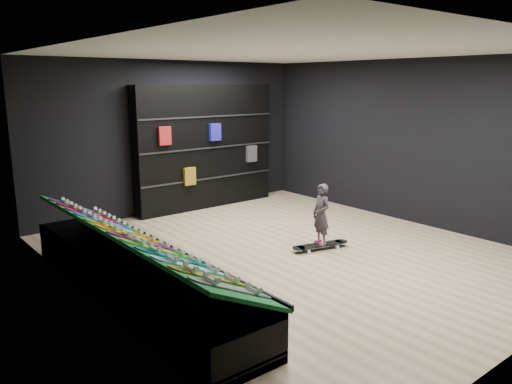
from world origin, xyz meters
TOP-DOWN VIEW (x-y plane):
  - floor at (0.00, 0.00)m, footprint 6.00×7.00m
  - ceiling at (0.00, 0.00)m, footprint 6.00×7.00m
  - wall_back at (0.00, 3.50)m, footprint 6.00×0.02m
  - wall_left at (-3.00, 0.00)m, footprint 0.02×7.00m
  - wall_right at (3.00, 0.00)m, footprint 0.02×7.00m
  - display_rack at (-2.55, 0.00)m, footprint 0.90×4.50m
  - turf_ramp at (-2.50, 0.00)m, footprint 0.92×4.50m
  - back_shelving at (0.67, 3.32)m, footprint 3.16×0.37m
  - floor_skateboard at (0.50, -0.17)m, footprint 1.00×0.45m
  - child at (0.50, -0.17)m, footprint 0.19×0.24m
  - display_board_0 at (-2.49, -1.90)m, footprint 0.93×0.22m
  - display_board_1 at (-2.49, -1.55)m, footprint 0.93×0.22m
  - display_board_2 at (-2.49, -1.21)m, footprint 0.93×0.22m
  - display_board_3 at (-2.49, -0.86)m, footprint 0.93×0.22m
  - display_board_4 at (-2.49, -0.52)m, footprint 0.93×0.22m
  - display_board_5 at (-2.49, -0.17)m, footprint 0.93×0.22m
  - display_board_6 at (-2.49, 0.17)m, footprint 0.93×0.22m
  - display_board_7 at (-2.49, 0.52)m, footprint 0.93×0.22m
  - display_board_8 at (-2.49, 0.86)m, footprint 0.93×0.22m
  - display_board_9 at (-2.49, 1.21)m, footprint 0.93×0.22m
  - display_board_10 at (-2.49, 1.55)m, footprint 0.93×0.22m
  - display_board_11 at (-2.49, 1.90)m, footprint 0.93×0.22m

SIDE VIEW (x-z plane):
  - floor at x=0.00m, z-range -0.01..0.01m
  - floor_skateboard at x=0.50m, z-range 0.00..0.09m
  - display_rack at x=-2.55m, z-range 0.00..0.50m
  - child at x=0.50m, z-range 0.09..0.67m
  - turf_ramp at x=-2.50m, z-range 0.48..0.94m
  - display_board_0 at x=-2.49m, z-range 0.49..0.99m
  - display_board_1 at x=-2.49m, z-range 0.49..0.99m
  - display_board_2 at x=-2.49m, z-range 0.49..0.99m
  - display_board_3 at x=-2.49m, z-range 0.49..0.99m
  - display_board_4 at x=-2.49m, z-range 0.49..0.99m
  - display_board_5 at x=-2.49m, z-range 0.49..0.99m
  - display_board_6 at x=-2.49m, z-range 0.49..0.99m
  - display_board_7 at x=-2.49m, z-range 0.49..0.99m
  - display_board_8 at x=-2.49m, z-range 0.49..0.99m
  - display_board_9 at x=-2.49m, z-range 0.49..0.99m
  - display_board_10 at x=-2.49m, z-range 0.49..0.99m
  - display_board_11 at x=-2.49m, z-range 0.49..0.99m
  - back_shelving at x=0.67m, z-range 0.00..2.53m
  - wall_back at x=0.00m, z-range 0.00..3.00m
  - wall_left at x=-3.00m, z-range 0.00..3.00m
  - wall_right at x=3.00m, z-range 0.00..3.00m
  - ceiling at x=0.00m, z-range 3.00..3.00m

